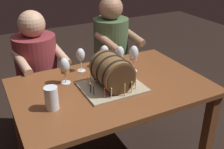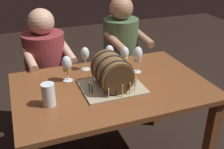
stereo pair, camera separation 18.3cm
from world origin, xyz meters
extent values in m
cube|color=brown|center=(0.00, 0.00, 0.72)|extent=(1.33, 0.88, 0.03)
cube|color=brown|center=(0.61, -0.38, 0.35)|extent=(0.07, 0.07, 0.70)
cube|color=brown|center=(-0.61, 0.38, 0.35)|extent=(0.07, 0.07, 0.70)
cube|color=brown|center=(0.61, 0.38, 0.35)|extent=(0.07, 0.07, 0.70)
cube|color=tan|center=(-0.01, -0.04, 0.74)|extent=(0.41, 0.34, 0.01)
cylinder|color=brown|center=(-0.01, -0.04, 0.86)|extent=(0.22, 0.26, 0.22)
cylinder|color=#46301B|center=(-0.01, -0.17, 0.86)|extent=(0.19, 0.00, 0.19)
cylinder|color=#46301B|center=(-0.01, 0.09, 0.86)|extent=(0.19, 0.00, 0.19)
torus|color=black|center=(-0.01, -0.13, 0.86)|extent=(0.24, 0.01, 0.24)
torus|color=black|center=(-0.01, -0.04, 0.86)|extent=(0.24, 0.01, 0.24)
torus|color=black|center=(-0.01, 0.05, 0.86)|extent=(0.24, 0.01, 0.24)
cylinder|color=#EAD666|center=(0.15, -0.05, 0.79)|extent=(0.01, 0.01, 0.07)
sphere|color=#F9C64C|center=(0.15, -0.05, 0.83)|extent=(0.01, 0.01, 0.01)
cylinder|color=#EAD666|center=(0.13, 0.03, 0.78)|extent=(0.01, 0.01, 0.06)
sphere|color=#F9C64C|center=(0.13, 0.03, 0.82)|extent=(0.01, 0.01, 0.01)
cylinder|color=#EAD666|center=(0.11, 0.06, 0.79)|extent=(0.01, 0.01, 0.07)
sphere|color=#F9C64C|center=(0.11, 0.06, 0.83)|extent=(0.01, 0.01, 0.01)
cylinder|color=#D64C47|center=(0.07, 0.10, 0.78)|extent=(0.01, 0.01, 0.07)
sphere|color=#F9C64C|center=(0.07, 0.10, 0.83)|extent=(0.01, 0.01, 0.01)
cylinder|color=silver|center=(0.01, 0.12, 0.79)|extent=(0.01, 0.01, 0.08)
sphere|color=#F9C64C|center=(0.01, 0.12, 0.83)|extent=(0.01, 0.01, 0.01)
cylinder|color=black|center=(-0.08, 0.10, 0.78)|extent=(0.01, 0.01, 0.06)
sphere|color=#F9C64C|center=(-0.08, 0.10, 0.82)|extent=(0.01, 0.01, 0.01)
cylinder|color=silver|center=(-0.12, 0.08, 0.78)|extent=(0.01, 0.01, 0.06)
sphere|color=#F9C64C|center=(-0.12, 0.08, 0.82)|extent=(0.01, 0.01, 0.01)
cylinder|color=#EAD666|center=(-0.16, 0.04, 0.78)|extent=(0.01, 0.01, 0.06)
sphere|color=#F9C64C|center=(-0.16, 0.04, 0.82)|extent=(0.01, 0.01, 0.01)
cylinder|color=black|center=(-0.18, -0.05, 0.78)|extent=(0.01, 0.01, 0.06)
sphere|color=#F9C64C|center=(-0.18, -0.05, 0.81)|extent=(0.01, 0.01, 0.01)
cylinder|color=black|center=(-0.17, -0.09, 0.78)|extent=(0.01, 0.01, 0.06)
sphere|color=#F9C64C|center=(-0.17, -0.09, 0.82)|extent=(0.01, 0.01, 0.01)
cylinder|color=#D64C47|center=(-0.12, -0.15, 0.78)|extent=(0.01, 0.01, 0.06)
sphere|color=#F9C64C|center=(-0.12, -0.15, 0.82)|extent=(0.01, 0.01, 0.01)
cylinder|color=silver|center=(-0.09, -0.18, 0.78)|extent=(0.01, 0.01, 0.06)
sphere|color=#F9C64C|center=(-0.09, -0.18, 0.82)|extent=(0.01, 0.01, 0.01)
cylinder|color=#EAD666|center=(0.00, -0.19, 0.79)|extent=(0.01, 0.01, 0.08)
sphere|color=#F9C64C|center=(0.00, -0.19, 0.83)|extent=(0.01, 0.01, 0.01)
cylinder|color=#EAD666|center=(0.06, -0.18, 0.79)|extent=(0.01, 0.01, 0.07)
sphere|color=#F9C64C|center=(0.06, -0.18, 0.83)|extent=(0.01, 0.01, 0.01)
cylinder|color=silver|center=(0.11, -0.14, 0.78)|extent=(0.01, 0.01, 0.07)
sphere|color=#F9C64C|center=(0.11, -0.14, 0.83)|extent=(0.01, 0.01, 0.01)
cylinder|color=silver|center=(0.14, -0.10, 0.78)|extent=(0.01, 0.01, 0.07)
sphere|color=#F9C64C|center=(0.14, -0.10, 0.82)|extent=(0.01, 0.01, 0.01)
cylinder|color=white|center=(-0.27, 0.17, 0.74)|extent=(0.07, 0.07, 0.00)
cylinder|color=white|center=(-0.27, 0.17, 0.78)|extent=(0.01, 0.01, 0.07)
ellipsoid|color=white|center=(-0.27, 0.17, 0.87)|extent=(0.07, 0.07, 0.11)
cylinder|color=#C6842D|center=(-0.27, 0.17, 0.83)|extent=(0.06, 0.06, 0.03)
cylinder|color=white|center=(0.25, 0.13, 0.74)|extent=(0.06, 0.06, 0.00)
cylinder|color=white|center=(0.25, 0.13, 0.79)|extent=(0.01, 0.01, 0.09)
ellipsoid|color=white|center=(0.25, 0.13, 0.89)|extent=(0.07, 0.07, 0.11)
cylinder|color=pink|center=(0.25, 0.13, 0.85)|extent=(0.06, 0.06, 0.04)
cylinder|color=white|center=(0.10, 0.30, 0.74)|extent=(0.07, 0.07, 0.00)
cylinder|color=white|center=(0.10, 0.30, 0.78)|extent=(0.01, 0.01, 0.07)
ellipsoid|color=white|center=(0.10, 0.30, 0.87)|extent=(0.07, 0.07, 0.10)
cylinder|color=maroon|center=(0.10, 0.30, 0.84)|extent=(0.06, 0.06, 0.04)
cylinder|color=white|center=(0.20, 0.23, 0.74)|extent=(0.06, 0.06, 0.00)
cylinder|color=white|center=(0.20, 0.23, 0.78)|extent=(0.01, 0.01, 0.08)
ellipsoid|color=white|center=(0.20, 0.23, 0.87)|extent=(0.07, 0.07, 0.10)
cylinder|color=beige|center=(0.20, 0.23, 0.84)|extent=(0.05, 0.05, 0.03)
cylinder|color=white|center=(-0.10, 0.31, 0.74)|extent=(0.07, 0.07, 0.00)
cylinder|color=white|center=(-0.10, 0.31, 0.78)|extent=(0.01, 0.01, 0.08)
ellipsoid|color=white|center=(-0.10, 0.31, 0.87)|extent=(0.07, 0.07, 0.10)
cylinder|color=white|center=(-0.45, -0.11, 0.81)|extent=(0.08, 0.08, 0.14)
cylinder|color=#C6842D|center=(-0.45, -0.11, 0.80)|extent=(0.07, 0.07, 0.12)
cylinder|color=white|center=(-0.45, -0.11, 0.87)|extent=(0.07, 0.07, 0.01)
cube|color=#4C1B1E|center=(-0.36, 0.70, 0.23)|extent=(0.34, 0.32, 0.45)
cylinder|color=maroon|center=(-0.36, 0.70, 0.70)|extent=(0.40, 0.40, 0.49)
sphere|color=tan|center=(-0.36, 0.70, 1.04)|extent=(0.22, 0.22, 0.22)
cylinder|color=tan|center=(-0.18, 0.59, 0.79)|extent=(0.11, 0.31, 0.14)
cylinder|color=tan|center=(-0.50, 0.55, 0.79)|extent=(0.11, 0.31, 0.14)
cube|color=#2A3A24|center=(0.36, 0.70, 0.23)|extent=(0.34, 0.32, 0.45)
cylinder|color=#47603D|center=(0.36, 0.70, 0.72)|extent=(0.38, 0.38, 0.55)
sphere|color=#A87A5B|center=(0.36, 0.70, 1.10)|extent=(0.22, 0.22, 0.22)
cylinder|color=#A87A5B|center=(0.53, 0.60, 0.84)|extent=(0.13, 0.32, 0.14)
cylinder|color=#A87A5B|center=(0.24, 0.54, 0.84)|extent=(0.13, 0.32, 0.14)
camera|label=1|loc=(-0.76, -1.50, 1.65)|focal=44.13mm
camera|label=2|loc=(-0.59, -1.58, 1.65)|focal=44.13mm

